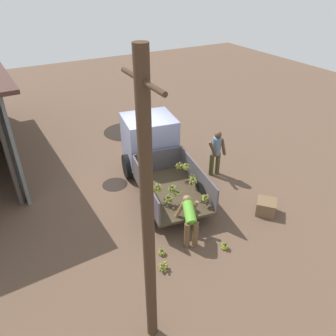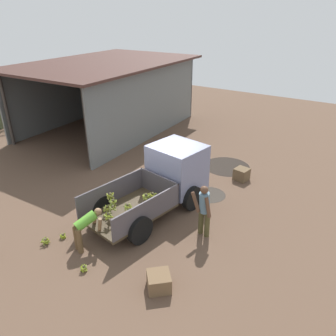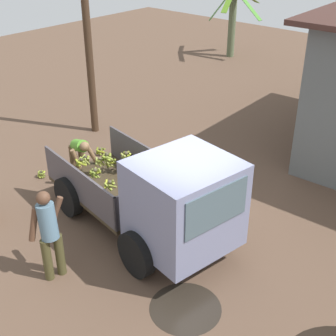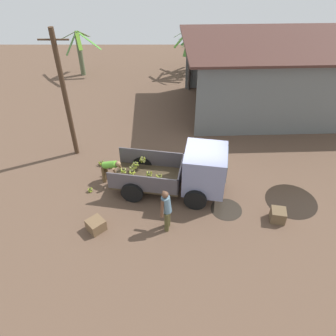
{
  "view_description": "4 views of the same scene",
  "coord_description": "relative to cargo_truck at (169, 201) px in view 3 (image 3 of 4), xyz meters",
  "views": [
    {
      "loc": [
        -8.9,
        3.86,
        6.38
      ],
      "look_at": [
        -1.51,
        -0.27,
        1.17
      ],
      "focal_mm": 35.0,
      "sensor_mm": 36.0,
      "label": 1
    },
    {
      "loc": [
        -8.47,
        -5.99,
        6.26
      ],
      "look_at": [
        -0.0,
        -0.48,
        1.34
      ],
      "focal_mm": 35.0,
      "sensor_mm": 36.0,
      "label": 2
    },
    {
      "loc": [
        4.72,
        -5.95,
        5.75
      ],
      "look_at": [
        -0.43,
        -0.06,
        1.43
      ],
      "focal_mm": 50.0,
      "sensor_mm": 36.0,
      "label": 3
    },
    {
      "loc": [
        -0.99,
        -10.36,
        9.0
      ],
      "look_at": [
        -0.99,
        -0.36,
        1.1
      ],
      "focal_mm": 35.0,
      "sensor_mm": 36.0,
      "label": 4
    }
  ],
  "objects": [
    {
      "name": "ground",
      "position": [
        0.01,
        0.53,
        -1.08
      ],
      "size": [
        36.0,
        36.0,
        0.0
      ],
      "primitive_type": "plane",
      "color": "brown"
    },
    {
      "name": "mud_patch_1",
      "position": [
        1.24,
        -1.0,
        -1.07
      ],
      "size": [
        1.2,
        1.2,
        0.01
      ],
      "primitive_type": "cylinder",
      "color": "#2B241D",
      "rests_on": "ground"
    },
    {
      "name": "mud_patch_2",
      "position": [
        0.1,
        1.45,
        -1.07
      ],
      "size": [
        0.87,
        0.87,
        0.01
      ],
      "primitive_type": "cylinder",
      "color": "black",
      "rests_on": "ground"
    },
    {
      "name": "cargo_truck",
      "position": [
        0.0,
        0.0,
        0.0
      ],
      "size": [
        4.64,
        2.53,
        2.05
      ],
      "rotation": [
        0.0,
        0.0,
        -0.17
      ],
      "color": "#3E3221",
      "rests_on": "ground"
    },
    {
      "name": "utility_pole",
      "position": [
        -5.28,
        2.73,
        1.8
      ],
      "size": [
        1.18,
        0.21,
        5.65
      ],
      "color": "#402D1E",
      "rests_on": "ground"
    },
    {
      "name": "banana_palm_0",
      "position": [
        -6.85,
        12.05,
        0.47
      ],
      "size": [
        2.75,
        2.7,
        2.92
      ],
      "color": "#546042",
      "rests_on": "ground"
    },
    {
      "name": "person_foreground_visitor",
      "position": [
        -1.05,
        -1.91,
        -0.12
      ],
      "size": [
        0.44,
        0.74,
        1.72
      ],
      "rotation": [
        0.0,
        0.0,
        2.93
      ],
      "color": "#474223",
      "rests_on": "ground"
    },
    {
      "name": "person_worker_loading",
      "position": [
        -3.37,
        0.64,
        -0.35
      ],
      "size": [
        0.91,
        0.74,
        1.15
      ],
      "rotation": [
        0.0,
        0.0,
        -0.36
      ],
      "color": "brown",
      "rests_on": "ground"
    },
    {
      "name": "banana_bunch_on_ground_0",
      "position": [
        -3.51,
        1.56,
        -0.99
      ],
      "size": [
        0.21,
        0.21,
        0.16
      ],
      "color": "#423C2B",
      "rests_on": "ground"
    },
    {
      "name": "banana_bunch_on_ground_1",
      "position": [
        -3.97,
        1.77,
        -0.96
      ],
      "size": [
        0.28,
        0.26,
        0.21
      ],
      "color": "brown",
      "rests_on": "ground"
    },
    {
      "name": "banana_bunch_on_ground_2",
      "position": [
        -4.14,
        0.01,
        -0.98
      ],
      "size": [
        0.21,
        0.21,
        0.19
      ],
      "color": "#453E2D",
      "rests_on": "ground"
    }
  ]
}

